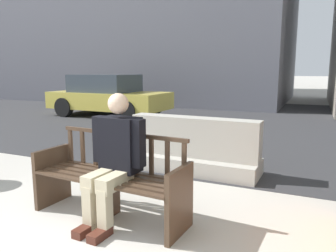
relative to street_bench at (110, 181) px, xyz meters
The scene contains 5 objects.
street_asphalt 7.45m from the street_bench, 91.93° to the left, with size 120.00×12.00×0.01m, color #333335.
street_bench is the anchor object (origin of this frame).
seated_person 0.32m from the street_bench, 31.32° to the right, with size 0.59×0.74×1.31m.
jersey_barrier_centre 1.89m from the street_bench, 82.32° to the left, with size 2.02×0.73×0.84m.
car_taxi_near 8.04m from the street_bench, 124.58° to the left, with size 4.05×2.00×1.40m.
Camera 1 is at (2.15, -1.48, 1.53)m, focal length 35.00 mm.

